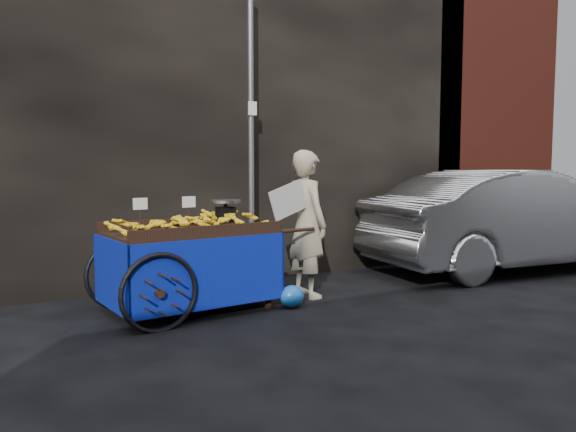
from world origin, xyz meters
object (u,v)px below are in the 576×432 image
banana_cart (185,239)px  plastic_bag (292,297)px  parked_car (513,220)px  vendor (307,224)px

banana_cart → plastic_bag: 1.39m
parked_car → plastic_bag: bearing=101.6°
parked_car → banana_cart: bearing=95.4°
banana_cart → vendor: size_ratio=1.39×
vendor → parked_car: (3.77, -0.01, -0.13)m
banana_cart → vendor: vendor is taller
vendor → parked_car: size_ratio=0.38×
vendor → parked_car: 3.77m
vendor → parked_car: vendor is taller
plastic_bag → parked_car: bearing=5.6°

